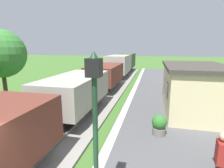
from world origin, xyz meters
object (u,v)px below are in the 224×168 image
potted_planter (159,125)px  tree_trackside_far (1,54)px  station_hut (194,88)px  person_waiting (221,160)px  lamp_post_near (95,108)px  freight_train (108,73)px

potted_planter → tree_trackside_far: 11.47m
station_hut → person_waiting: (-0.65, -6.42, -0.47)m
lamp_post_near → freight_train: bearing=103.5°
station_hut → lamp_post_near: lamp_post_near is taller
lamp_post_near → station_hut: bearing=65.2°
freight_train → tree_trackside_far: size_ratio=6.20×
freight_train → tree_trackside_far: tree_trackside_far is taller
freight_train → potted_planter: (4.74, -9.45, -0.80)m
station_hut → person_waiting: station_hut is taller
person_waiting → lamp_post_near: lamp_post_near is taller
station_hut → potted_planter: size_ratio=6.33×
freight_train → lamp_post_near: (3.24, -13.56, 1.28)m
person_waiting → tree_trackside_far: tree_trackside_far is taller
lamp_post_near → tree_trackside_far: size_ratio=0.70×
person_waiting → potted_planter: person_waiting is taller
potted_planter → tree_trackside_far: tree_trackside_far is taller
potted_planter → lamp_post_near: size_ratio=0.25×
person_waiting → lamp_post_near: 3.56m
freight_train → potted_planter: freight_train is taller
station_hut → lamp_post_near: bearing=-114.8°
freight_train → station_hut: size_ratio=5.62×
freight_train → person_waiting: (6.14, -12.27, -0.34)m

